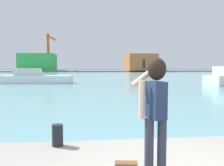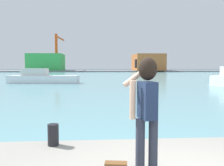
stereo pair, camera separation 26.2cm
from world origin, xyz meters
The scene contains 9 objects.
ground_plane centered at (0.00, 50.00, 0.00)m, with size 220.00×220.00×0.00m, color #334751.
harbor_water centered at (0.00, 52.00, 0.01)m, with size 140.00×100.00×0.02m, color #6BA8B2.
far_shore_dock centered at (0.00, 92.00, 0.23)m, with size 140.00×20.00×0.47m, color gray.
person_photographer centered at (-0.26, 0.38, 1.65)m, with size 0.53×0.54×1.74m.
harbor_bollard centered at (-1.89, 1.71, 0.80)m, with size 0.22×0.22×0.44m, color black.
boat_moored centered at (-7.74, 27.37, 0.69)m, with size 8.89×3.06×1.86m.
warehouse_left centered at (-19.64, 89.52, 3.58)m, with size 12.54×12.35×6.22m, color green.
warehouse_right centered at (18.87, 86.98, 3.53)m, with size 10.50×13.82×6.12m, color #B26633.
port_crane centered at (-15.22, 88.70, 9.13)m, with size 1.73×14.13×13.39m.
Camera 2 is at (-1.02, -3.13, 2.20)m, focal length 38.36 mm.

